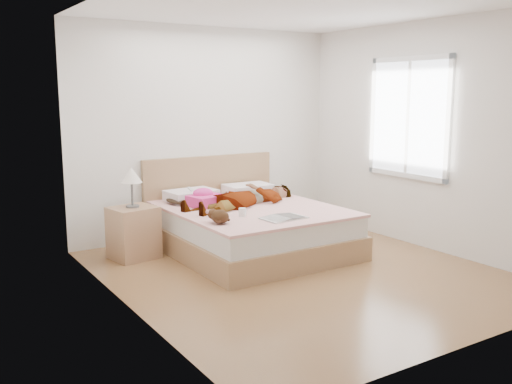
# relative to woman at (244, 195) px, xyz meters

# --- Properties ---
(ground) EXTENTS (4.00, 4.00, 0.00)m
(ground) POSITION_rel_woman_xyz_m (-0.03, -1.15, -0.62)
(ground) COLOR #502B19
(ground) RESTS_ON ground
(woman) EXTENTS (1.71, 0.98, 0.22)m
(woman) POSITION_rel_woman_xyz_m (0.00, 0.00, 0.00)
(woman) COLOR silver
(woman) RESTS_ON bed
(hair) EXTENTS (0.52, 0.58, 0.07)m
(hair) POSITION_rel_woman_xyz_m (-0.57, 0.45, -0.07)
(hair) COLOR black
(hair) RESTS_ON bed
(phone) EXTENTS (0.06, 0.09, 0.05)m
(phone) POSITION_rel_woman_xyz_m (-0.50, 0.40, 0.05)
(phone) COLOR silver
(phone) RESTS_ON bed
(room_shell) EXTENTS (4.00, 4.00, 4.00)m
(room_shell) POSITION_rel_woman_xyz_m (1.74, -0.85, 0.88)
(room_shell) COLOR white
(room_shell) RESTS_ON ground
(bed) EXTENTS (1.80, 2.08, 1.00)m
(bed) POSITION_rel_woman_xyz_m (-0.03, -0.12, -0.35)
(bed) COLOR olive
(bed) RESTS_ON ground
(towel) EXTENTS (0.44, 0.38, 0.20)m
(towel) POSITION_rel_woman_xyz_m (-0.43, 0.14, -0.03)
(towel) COLOR #DB3B84
(towel) RESTS_ON bed
(magazine) EXTENTS (0.47, 0.32, 0.03)m
(magazine) POSITION_rel_woman_xyz_m (-0.06, -0.88, -0.10)
(magazine) COLOR white
(magazine) RESTS_ON bed
(coffee_mug) EXTENTS (0.12, 0.10, 0.09)m
(coffee_mug) POSITION_rel_woman_xyz_m (-0.37, -0.57, -0.07)
(coffee_mug) COLOR white
(coffee_mug) RESTS_ON bed
(plush_toy) EXTENTS (0.21, 0.28, 0.14)m
(plush_toy) POSITION_rel_woman_xyz_m (-0.73, -0.72, -0.04)
(plush_toy) COLOR black
(plush_toy) RESTS_ON bed
(nightstand) EXTENTS (0.53, 0.49, 1.00)m
(nightstand) POSITION_rel_woman_xyz_m (-1.27, 0.24, -0.29)
(nightstand) COLOR #945F44
(nightstand) RESTS_ON ground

